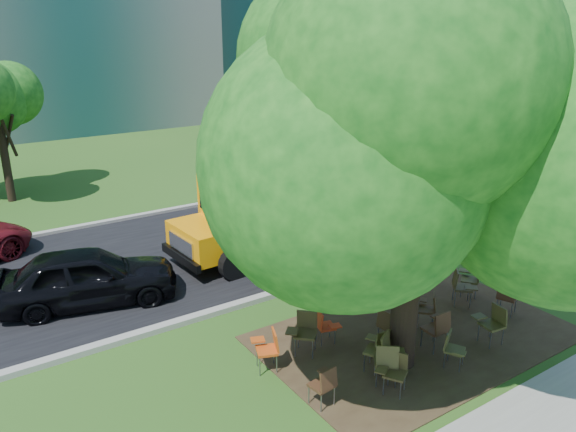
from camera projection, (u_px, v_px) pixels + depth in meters
ground at (368, 339)px, 12.80m from camera, size 160.00×160.00×0.00m
dirt_patch at (415, 336)px, 12.93m from camera, size 7.00×4.50×0.03m
asphalt_road at (225, 244)px, 18.30m from camera, size 80.00×8.00×0.04m
kerb_near at (294, 288)px, 15.14m from camera, size 80.00×0.25×0.14m
kerb_far at (175, 209)px, 21.51m from camera, size 80.00×0.25×0.14m
bg_tree_3 at (303, 63)px, 26.36m from camera, size 5.60×5.60×7.84m
bg_tree_4 at (436, 72)px, 30.00m from camera, size 5.00×5.00×6.85m
main_tree at (419, 127)px, 10.25m from camera, size 7.20×7.20×8.64m
school_bus at (343, 185)px, 19.12m from camera, size 11.48×3.26×2.77m
chair_0 at (325, 382)px, 10.40m from camera, size 0.57×0.56×0.86m
chair_1 at (388, 359)px, 11.01m from camera, size 0.82×0.65×0.96m
chair_2 at (379, 347)px, 11.47m from camera, size 0.62×0.75×0.92m
chair_3 at (386, 348)px, 11.52m from camera, size 0.58×0.50×0.85m
chair_4 at (438, 326)px, 12.20m from camera, size 0.64×0.57×0.97m
chair_5 at (452, 347)px, 11.60m from camera, size 0.54×0.65×0.81m
chair_6 at (493, 320)px, 12.47m from camera, size 0.55×0.66×0.93m
chair_7 at (508, 295)px, 13.68m from camera, size 0.70×0.62×0.91m
chair_8 at (269, 346)px, 11.53m from camera, size 0.57×0.72×0.90m
chair_9 at (305, 329)px, 12.10m from camera, size 0.83×0.66×0.96m
chair_10 at (324, 324)px, 12.47m from camera, size 0.49×0.62×0.81m
chair_11 at (429, 306)px, 13.19m from camera, size 0.59×0.74×0.86m
chair_12 at (461, 284)px, 14.15m from camera, size 0.65×0.83×0.96m
chair_13 at (472, 276)px, 14.65m from camera, size 0.62×0.78×0.92m
chair_14 at (389, 324)px, 12.41m from camera, size 0.56×0.58×0.87m
chair_15 at (395, 369)px, 10.82m from camera, size 0.70×0.57×0.84m
black_car at (88, 277)px, 14.21m from camera, size 4.71×2.81×1.50m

